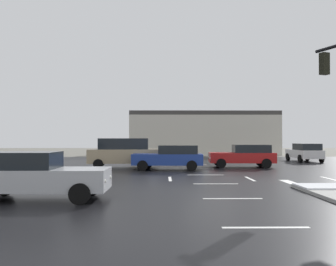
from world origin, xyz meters
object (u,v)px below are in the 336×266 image
(sedan_white, at_px, (305,152))
(sedan_red, at_px, (244,155))
(sedan_blue, at_px, (170,157))
(sedan_silver, at_px, (34,175))
(suv_tan, at_px, (123,152))

(sedan_white, distance_m, sedan_red, 9.14)
(sedan_blue, bearing_deg, sedan_silver, 69.75)
(sedan_red, height_order, suv_tan, suv_tan)
(sedan_silver, height_order, sedan_white, same)
(sedan_silver, height_order, sedan_red, same)
(sedan_blue, height_order, sedan_white, same)
(sedan_white, height_order, sedan_red, same)
(sedan_white, height_order, suv_tan, suv_tan)
(sedan_blue, distance_m, sedan_white, 14.51)
(sedan_white, bearing_deg, sedan_red, 132.98)
(sedan_blue, height_order, suv_tan, suv_tan)
(sedan_blue, height_order, sedan_red, same)
(sedan_white, xyz_separation_m, sedan_red, (-6.69, -6.23, 0.00))
(sedan_white, bearing_deg, sedan_silver, 140.05)
(sedan_blue, relative_size, suv_tan, 0.92)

